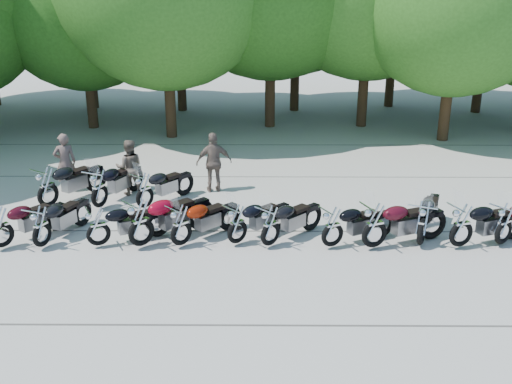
{
  "coord_description": "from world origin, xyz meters",
  "views": [
    {
      "loc": [
        0.1,
        -12.94,
        6.36
      ],
      "look_at": [
        0.0,
        1.5,
        1.1
      ],
      "focal_mm": 42.0,
      "sensor_mm": 36.0,
      "label": 1
    }
  ],
  "objects_px": {
    "motorcycle_8": "(375,224)",
    "rider_2": "(214,162)",
    "motorcycle_3": "(141,222)",
    "rider_1": "(129,167)",
    "motorcycle_5": "(237,223)",
    "motorcycle_10": "(462,224)",
    "motorcycle_9": "(423,222)",
    "motorcycle_2": "(98,225)",
    "motorcycle_4": "(181,224)",
    "motorcycle_6": "(270,225)",
    "motorcycle_13": "(99,187)",
    "motorcycle_7": "(333,226)",
    "motorcycle_12": "(47,186)",
    "motorcycle_14": "(144,189)",
    "rider_0": "(65,162)",
    "motorcycle_11": "(505,223)",
    "motorcycle_0": "(1,226)",
    "motorcycle_1": "(41,225)"
  },
  "relations": [
    {
      "from": "motorcycle_6",
      "to": "motorcycle_4",
      "type": "bearing_deg",
      "value": 45.42
    },
    {
      "from": "motorcycle_4",
      "to": "motorcycle_9",
      "type": "bearing_deg",
      "value": -133.54
    },
    {
      "from": "motorcycle_7",
      "to": "motorcycle_14",
      "type": "xyz_separation_m",
      "value": [
        -5.07,
        2.58,
        0.01
      ]
    },
    {
      "from": "motorcycle_7",
      "to": "motorcycle_11",
      "type": "relative_size",
      "value": 0.96
    },
    {
      "from": "motorcycle_9",
      "to": "motorcycle_1",
      "type": "bearing_deg",
      "value": 25.39
    },
    {
      "from": "motorcycle_6",
      "to": "motorcycle_7",
      "type": "height_order",
      "value": "motorcycle_6"
    },
    {
      "from": "motorcycle_8",
      "to": "motorcycle_9",
      "type": "relative_size",
      "value": 1.02
    },
    {
      "from": "motorcycle_13",
      "to": "motorcycle_14",
      "type": "bearing_deg",
      "value": -156.44
    },
    {
      "from": "motorcycle_13",
      "to": "rider_2",
      "type": "height_order",
      "value": "rider_2"
    },
    {
      "from": "motorcycle_12",
      "to": "rider_2",
      "type": "height_order",
      "value": "rider_2"
    },
    {
      "from": "motorcycle_7",
      "to": "motorcycle_8",
      "type": "xyz_separation_m",
      "value": [
        1.01,
        -0.06,
        0.07
      ]
    },
    {
      "from": "motorcycle_1",
      "to": "rider_0",
      "type": "bearing_deg",
      "value": -59.18
    },
    {
      "from": "motorcycle_0",
      "to": "motorcycle_4",
      "type": "height_order",
      "value": "motorcycle_4"
    },
    {
      "from": "motorcycle_0",
      "to": "motorcycle_2",
      "type": "bearing_deg",
      "value": -139.62
    },
    {
      "from": "motorcycle_2",
      "to": "motorcycle_4",
      "type": "height_order",
      "value": "motorcycle_4"
    },
    {
      "from": "motorcycle_10",
      "to": "motorcycle_12",
      "type": "bearing_deg",
      "value": 55.64
    },
    {
      "from": "motorcycle_3",
      "to": "rider_1",
      "type": "height_order",
      "value": "rider_1"
    },
    {
      "from": "motorcycle_2",
      "to": "motorcycle_7",
      "type": "height_order",
      "value": "motorcycle_7"
    },
    {
      "from": "motorcycle_0",
      "to": "motorcycle_5",
      "type": "relative_size",
      "value": 1.03
    },
    {
      "from": "motorcycle_6",
      "to": "rider_2",
      "type": "relative_size",
      "value": 1.15
    },
    {
      "from": "motorcycle_10",
      "to": "motorcycle_14",
      "type": "bearing_deg",
      "value": 51.55
    },
    {
      "from": "motorcycle_7",
      "to": "motorcycle_12",
      "type": "height_order",
      "value": "motorcycle_12"
    },
    {
      "from": "rider_2",
      "to": "motorcycle_13",
      "type": "bearing_deg",
      "value": 14.18
    },
    {
      "from": "motorcycle_11",
      "to": "rider_1",
      "type": "distance_m",
      "value": 10.65
    },
    {
      "from": "motorcycle_6",
      "to": "motorcycle_8",
      "type": "bearing_deg",
      "value": -137.33
    },
    {
      "from": "motorcycle_4",
      "to": "motorcycle_12",
      "type": "relative_size",
      "value": 0.89
    },
    {
      "from": "motorcycle_5",
      "to": "motorcycle_10",
      "type": "bearing_deg",
      "value": -134.27
    },
    {
      "from": "rider_0",
      "to": "motorcycle_12",
      "type": "bearing_deg",
      "value": 63.65
    },
    {
      "from": "motorcycle_5",
      "to": "motorcycle_9",
      "type": "bearing_deg",
      "value": -133.02
    },
    {
      "from": "motorcycle_2",
      "to": "motorcycle_4",
      "type": "xyz_separation_m",
      "value": [
        2.03,
        0.03,
        0.03
      ]
    },
    {
      "from": "motorcycle_8",
      "to": "motorcycle_12",
      "type": "bearing_deg",
      "value": 50.9
    },
    {
      "from": "motorcycle_11",
      "to": "motorcycle_13",
      "type": "relative_size",
      "value": 0.95
    },
    {
      "from": "motorcycle_8",
      "to": "motorcycle_12",
      "type": "height_order",
      "value": "motorcycle_12"
    },
    {
      "from": "motorcycle_3",
      "to": "motorcycle_5",
      "type": "bearing_deg",
      "value": -127.97
    },
    {
      "from": "motorcycle_3",
      "to": "rider_1",
      "type": "bearing_deg",
      "value": -27.38
    },
    {
      "from": "motorcycle_9",
      "to": "motorcycle_14",
      "type": "bearing_deg",
      "value": 5.77
    },
    {
      "from": "motorcycle_2",
      "to": "rider_1",
      "type": "relative_size",
      "value": 1.22
    },
    {
      "from": "motorcycle_8",
      "to": "rider_0",
      "type": "distance_m",
      "value": 9.74
    },
    {
      "from": "motorcycle_12",
      "to": "motorcycle_2",
      "type": "bearing_deg",
      "value": 162.95
    },
    {
      "from": "motorcycle_9",
      "to": "rider_2",
      "type": "xyz_separation_m",
      "value": [
        -5.4,
        4.0,
        0.28
      ]
    },
    {
      "from": "motorcycle_8",
      "to": "rider_1",
      "type": "xyz_separation_m",
      "value": [
        -6.75,
        3.94,
        0.18
      ]
    },
    {
      "from": "motorcycle_2",
      "to": "motorcycle_8",
      "type": "distance_m",
      "value": 6.76
    },
    {
      "from": "motorcycle_8",
      "to": "rider_2",
      "type": "distance_m",
      "value": 5.94
    },
    {
      "from": "motorcycle_5",
      "to": "motorcycle_11",
      "type": "xyz_separation_m",
      "value": [
        6.57,
        -0.02,
        0.04
      ]
    },
    {
      "from": "motorcycle_7",
      "to": "motorcycle_14",
      "type": "relative_size",
      "value": 0.99
    },
    {
      "from": "motorcycle_9",
      "to": "motorcycle_12",
      "type": "height_order",
      "value": "motorcycle_12"
    },
    {
      "from": "rider_1",
      "to": "motorcycle_11",
      "type": "bearing_deg",
      "value": 151.35
    },
    {
      "from": "motorcycle_6",
      "to": "motorcycle_13",
      "type": "relative_size",
      "value": 0.91
    },
    {
      "from": "motorcycle_2",
      "to": "motorcycle_10",
      "type": "xyz_separation_m",
      "value": [
        8.89,
        -0.02,
        0.07
      ]
    },
    {
      "from": "motorcycle_1",
      "to": "motorcycle_14",
      "type": "height_order",
      "value": "motorcycle_1"
    }
  ]
}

